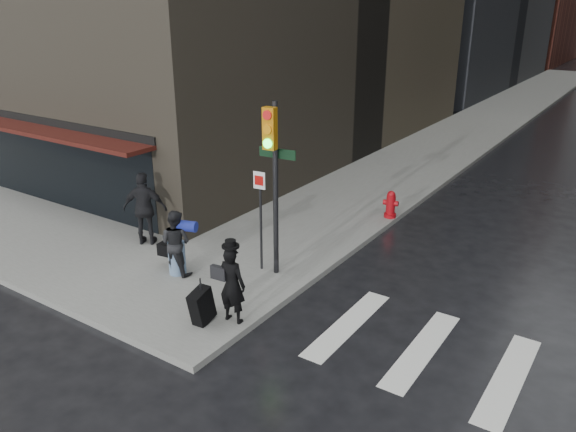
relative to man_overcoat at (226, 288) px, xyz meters
The scene contains 9 objects.
ground 1.81m from the man_overcoat, 162.99° to the left, with size 140.00×140.00×0.00m, color black.
sidewalk_left 27.51m from the man_overcoat, 93.14° to the left, with size 4.00×50.00×0.15m, color slate.
crosswalk 6.24m from the man_overcoat, 13.69° to the left, with size 8.50×3.00×0.01m.
storefront 8.87m from the man_overcoat, 164.49° to the left, with size 8.40×1.11×2.83m.
man_overcoat is the anchor object (origin of this frame).
man_jeans 2.57m from the man_overcoat, 156.67° to the left, with size 1.16×0.71×1.59m.
man_greycoat 4.68m from the man_overcoat, 156.53° to the left, with size 1.24×1.01×1.97m.
traffic_light 2.98m from the man_overcoat, 101.46° to the left, with size 1.02×0.50×4.09m.
fire_hydrant 7.31m from the man_overcoat, 87.68° to the left, with size 0.47×0.36×0.82m.
Camera 1 is at (8.04, -7.98, 6.20)m, focal length 35.00 mm.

